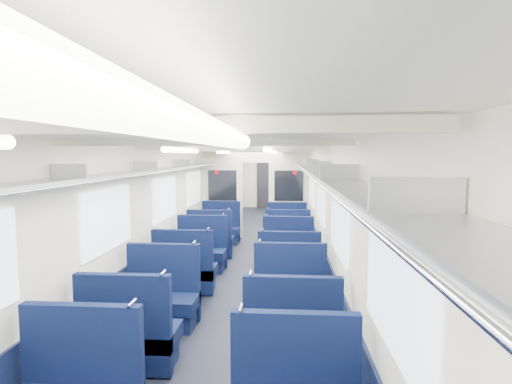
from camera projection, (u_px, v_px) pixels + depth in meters
floor at (245, 268)px, 7.67m from camera, size 2.80×18.00×0.01m
ceiling at (245, 147)px, 7.45m from camera, size 2.80×18.00×0.01m
wall_left at (174, 208)px, 7.66m from camera, size 0.02×18.00×2.35m
dado_left at (175, 249)px, 7.74m from camera, size 0.03×17.90×0.70m
wall_right at (318, 209)px, 7.47m from camera, size 0.02×18.00×2.35m
dado_right at (317, 252)px, 7.55m from camera, size 0.03×17.90×0.70m
wall_far at (266, 179)px, 16.50m from camera, size 2.80×0.02×2.35m
luggage_rack_left at (182, 167)px, 7.57m from camera, size 0.36×17.40×0.18m
luggage_rack_right at (309, 167)px, 7.40m from camera, size 0.36×17.40×0.18m
windows at (243, 198)px, 7.09m from camera, size 2.78×15.60×0.75m
ceiling_fittings at (243, 150)px, 7.20m from camera, size 2.70×16.06×0.11m
end_door at (266, 184)px, 16.46m from camera, size 0.75×0.06×2.00m
bulkhead at (256, 192)px, 10.38m from camera, size 2.80×0.10×2.35m
seat_8 at (129, 338)px, 4.03m from camera, size 0.96×0.53×1.08m
seat_9 at (292, 341)px, 3.96m from camera, size 0.96×0.53×1.08m
seat_10 at (161, 300)px, 5.08m from camera, size 0.96×0.53×1.08m
seat_11 at (290, 299)px, 5.13m from camera, size 0.96×0.53×1.08m
seat_12 at (185, 272)px, 6.29m from camera, size 0.96×0.53×1.08m
seat_13 at (289, 275)px, 6.16m from camera, size 0.96×0.53×1.08m
seat_14 at (201, 253)px, 7.52m from camera, size 0.96×0.53×1.08m
seat_15 at (288, 255)px, 7.38m from camera, size 0.96×0.53×1.08m
seat_16 at (211, 242)px, 8.51m from camera, size 0.96×0.53×1.08m
seat_17 at (287, 241)px, 8.56m from camera, size 0.96×0.53×1.08m
seat_18 at (221, 230)px, 9.83m from camera, size 0.96×0.53×1.08m
seat_19 at (287, 232)px, 9.57m from camera, size 0.96×0.53×1.08m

